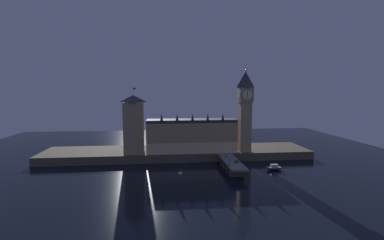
# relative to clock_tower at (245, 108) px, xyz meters

# --- Properties ---
(ground_plane) EXTENTS (400.00, 400.00, 0.00)m
(ground_plane) POSITION_rel_clock_tower_xyz_m (-54.12, -26.00, -41.62)
(ground_plane) COLOR black
(embankment) EXTENTS (220.00, 42.00, 6.50)m
(embankment) POSITION_rel_clock_tower_xyz_m (-54.12, 13.00, -38.37)
(embankment) COLOR brown
(embankment) RESTS_ON ground_plane
(parliament_hall) EXTENTS (72.03, 17.31, 31.66)m
(parliament_hall) POSITION_rel_clock_tower_xyz_m (-43.13, 2.97, -21.98)
(parliament_hall) COLOR tan
(parliament_hall) RESTS_ON embankment
(clock_tower) EXTENTS (11.13, 11.24, 66.42)m
(clock_tower) POSITION_rel_clock_tower_xyz_m (0.00, 0.00, 0.00)
(clock_tower) COLOR tan
(clock_tower) RESTS_ON embankment
(victoria_tower) EXTENTS (15.14, 15.14, 51.90)m
(victoria_tower) POSITION_rel_clock_tower_xyz_m (-89.17, 2.92, -12.08)
(victoria_tower) COLOR tan
(victoria_tower) RESTS_ON embankment
(bridge) EXTENTS (10.87, 46.00, 6.90)m
(bridge) POSITION_rel_clock_tower_xyz_m (-18.31, -31.00, -37.08)
(bridge) COLOR slate
(bridge) RESTS_ON ground_plane
(car_northbound_lead) EXTENTS (1.94, 4.70, 1.40)m
(car_northbound_lead) POSITION_rel_clock_tower_xyz_m (-20.70, -24.30, -34.06)
(car_northbound_lead) COLOR silver
(car_northbound_lead) RESTS_ON bridge
(car_southbound_lead) EXTENTS (2.03, 4.28, 1.34)m
(car_southbound_lead) POSITION_rel_clock_tower_xyz_m (-15.92, -35.63, -34.10)
(car_southbound_lead) COLOR #235633
(car_southbound_lead) RESTS_ON bridge
(pedestrian_near_rail) EXTENTS (0.38, 0.38, 1.72)m
(pedestrian_near_rail) POSITION_rel_clock_tower_xyz_m (-23.09, -43.63, -33.81)
(pedestrian_near_rail) COLOR black
(pedestrian_near_rail) RESTS_ON bridge
(street_lamp_near) EXTENTS (1.34, 0.60, 7.10)m
(street_lamp_near) POSITION_rel_clock_tower_xyz_m (-23.49, -45.72, -30.29)
(street_lamp_near) COLOR #2D3333
(street_lamp_near) RESTS_ON bridge
(street_lamp_mid) EXTENTS (1.34, 0.60, 6.41)m
(street_lamp_mid) POSITION_rel_clock_tower_xyz_m (-13.13, -31.00, -30.71)
(street_lamp_mid) COLOR #2D3333
(street_lamp_mid) RESTS_ON bridge
(street_lamp_far) EXTENTS (1.34, 0.60, 5.97)m
(street_lamp_far) POSITION_rel_clock_tower_xyz_m (-23.49, -16.28, -30.98)
(street_lamp_far) COLOR #2D3333
(street_lamp_far) RESTS_ON bridge
(boat_downstream) EXTENTS (11.36, 4.38, 4.17)m
(boat_downstream) POSITION_rel_clock_tower_xyz_m (11.85, -33.86, -40.10)
(boat_downstream) COLOR #28282D
(boat_downstream) RESTS_ON ground_plane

